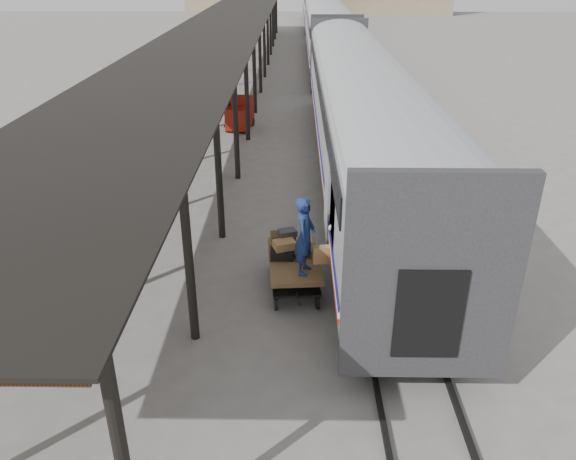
{
  "coord_description": "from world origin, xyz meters",
  "views": [
    {
      "loc": [
        0.87,
        -12.17,
        7.66
      ],
      "look_at": [
        0.69,
        0.02,
        1.7
      ],
      "focal_mm": 35.0,
      "sensor_mm": 36.0,
      "label": 1
    }
  ],
  "objects_px": {
    "luggage_tug": "(240,115)",
    "porter": "(305,236)",
    "baggage_cart": "(294,266)",
    "pedestrian": "(228,108)"
  },
  "relations": [
    {
      "from": "porter",
      "to": "pedestrian",
      "type": "height_order",
      "value": "porter"
    },
    {
      "from": "baggage_cart",
      "to": "luggage_tug",
      "type": "height_order",
      "value": "luggage_tug"
    },
    {
      "from": "baggage_cart",
      "to": "luggage_tug",
      "type": "distance_m",
      "value": 14.95
    },
    {
      "from": "porter",
      "to": "pedestrian",
      "type": "bearing_deg",
      "value": 27.51
    },
    {
      "from": "baggage_cart",
      "to": "porter",
      "type": "relative_size",
      "value": 1.3
    },
    {
      "from": "porter",
      "to": "luggage_tug",
      "type": "bearing_deg",
      "value": 25.55
    },
    {
      "from": "baggage_cart",
      "to": "luggage_tug",
      "type": "xyz_separation_m",
      "value": [
        -2.71,
        14.7,
        0.05
      ]
    },
    {
      "from": "baggage_cart",
      "to": "porter",
      "type": "height_order",
      "value": "porter"
    },
    {
      "from": "baggage_cart",
      "to": "luggage_tug",
      "type": "bearing_deg",
      "value": 96.09
    },
    {
      "from": "luggage_tug",
      "to": "porter",
      "type": "relative_size",
      "value": 0.98
    }
  ]
}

